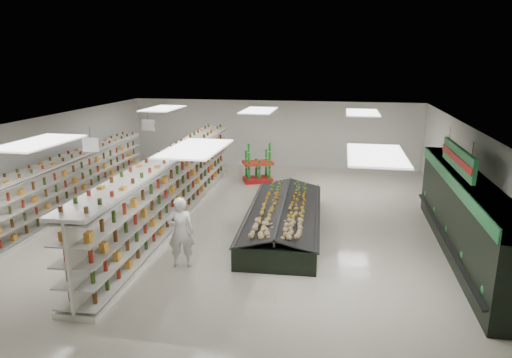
% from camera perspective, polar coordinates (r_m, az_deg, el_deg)
% --- Properties ---
extents(floor, '(16.00, 16.00, 0.00)m').
position_cam_1_polar(floor, '(15.06, -2.43, -5.15)').
color(floor, beige).
rests_on(floor, ground).
extents(ceiling, '(14.00, 16.00, 0.02)m').
position_cam_1_polar(ceiling, '(14.29, -2.57, 7.00)').
color(ceiling, white).
rests_on(ceiling, wall_back).
extents(wall_back, '(14.00, 0.02, 3.20)m').
position_cam_1_polar(wall_back, '(22.30, 2.19, 5.67)').
color(wall_back, silver).
rests_on(wall_back, floor).
extents(wall_front, '(14.00, 0.02, 3.20)m').
position_cam_1_polar(wall_front, '(7.52, -16.90, -13.99)').
color(wall_front, silver).
rests_on(wall_front, floor).
extents(wall_left, '(0.02, 16.00, 3.20)m').
position_cam_1_polar(wall_left, '(17.53, -25.39, 1.72)').
color(wall_left, silver).
rests_on(wall_left, floor).
extents(wall_right, '(0.02, 16.00, 3.20)m').
position_cam_1_polar(wall_right, '(14.71, 25.11, -0.54)').
color(wall_right, silver).
rests_on(wall_right, floor).
extents(produce_wall_case, '(0.93, 8.00, 2.20)m').
position_cam_1_polar(produce_wall_case, '(13.30, 24.51, -3.62)').
color(produce_wall_case, black).
rests_on(produce_wall_case, floor).
extents(aisle_sign_near, '(0.52, 0.06, 0.75)m').
position_cam_1_polar(aisle_sign_near, '(13.93, -19.94, 4.05)').
color(aisle_sign_near, white).
rests_on(aisle_sign_near, ceiling).
extents(aisle_sign_far, '(0.52, 0.06, 0.75)m').
position_cam_1_polar(aisle_sign_far, '(17.45, -13.34, 6.55)').
color(aisle_sign_far, white).
rests_on(aisle_sign_far, ceiling).
extents(hortifruti_banner, '(0.12, 3.20, 0.95)m').
position_cam_1_polar(hortifruti_banner, '(12.88, 23.94, 2.38)').
color(hortifruti_banner, '#1F7639').
rests_on(hortifruti_banner, ceiling).
extents(gondola_left, '(1.12, 10.72, 1.86)m').
position_cam_1_polar(gondola_left, '(17.22, -22.34, -0.75)').
color(gondola_left, white).
rests_on(gondola_left, floor).
extents(gondola_center, '(1.40, 12.64, 2.19)m').
position_cam_1_polar(gondola_center, '(15.22, -10.37, -1.20)').
color(gondola_center, white).
rests_on(gondola_center, floor).
extents(produce_island, '(2.51, 6.22, 0.92)m').
position_cam_1_polar(produce_island, '(14.11, 3.47, -4.77)').
color(produce_island, black).
rests_on(produce_island, floor).
extents(soda_endcap, '(1.46, 1.26, 1.58)m').
position_cam_1_polar(soda_endcap, '(19.47, 0.22, 1.83)').
color(soda_endcap, '#B41415').
rests_on(soda_endcap, floor).
extents(shopper_main, '(0.75, 0.58, 1.84)m').
position_cam_1_polar(shopper_main, '(11.68, -9.39, -6.57)').
color(shopper_main, white).
rests_on(shopper_main, floor).
extents(shopper_background, '(0.56, 0.82, 1.57)m').
position_cam_1_polar(shopper_background, '(18.30, -11.08, 0.76)').
color(shopper_background, '#9A825F').
rests_on(shopper_background, floor).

